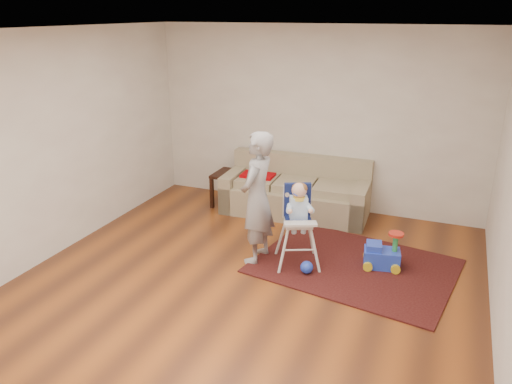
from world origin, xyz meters
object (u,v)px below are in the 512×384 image
at_px(sofa, 295,187).
at_px(toy_ball, 307,267).
at_px(ride_on_toy, 382,249).
at_px(high_chair, 298,226).
at_px(adult, 257,198).
at_px(side_table, 232,189).

relative_size(sofa, toy_ball, 14.56).
relative_size(ride_on_toy, toy_ball, 3.03).
distance_m(ride_on_toy, high_chair, 1.02).
height_order(sofa, adult, adult).
height_order(sofa, side_table, sofa).
bearing_deg(side_table, sofa, 2.63).
distance_m(side_table, ride_on_toy, 2.75).
bearing_deg(high_chair, ride_on_toy, -7.73).
height_order(toy_ball, adult, adult).
bearing_deg(ride_on_toy, sofa, 129.40).
relative_size(sofa, adult, 1.36).
distance_m(toy_ball, high_chair, 0.49).
distance_m(side_table, adult, 1.93).
distance_m(sofa, toy_ball, 1.88).
height_order(side_table, adult, adult).
xyz_separation_m(ride_on_toy, adult, (-1.44, -0.35, 0.56)).
bearing_deg(ride_on_toy, toy_ball, -158.36).
distance_m(ride_on_toy, toy_ball, 0.92).
distance_m(sofa, ride_on_toy, 1.92).
relative_size(sofa, high_chair, 2.09).
bearing_deg(sofa, side_table, 179.89).
xyz_separation_m(side_table, ride_on_toy, (2.49, -1.18, -0.02)).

